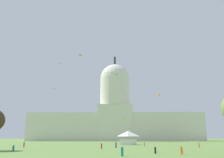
{
  "coord_description": "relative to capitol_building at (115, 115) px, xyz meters",
  "views": [
    {
      "loc": [
        3.66,
        -33.37,
        3.3
      ],
      "look_at": [
        1.23,
        80.31,
        31.4
      ],
      "focal_mm": 37.46,
      "sensor_mm": 36.0,
      "label": 1
    }
  ],
  "objects": [
    {
      "name": "person_maroon_edge_west",
      "position": [
        -2.72,
        -123.02,
        -19.67
      ],
      "size": [
        0.49,
        0.49,
        1.51
      ],
      "rotation": [
        0.0,
        0.0,
        2.28
      ],
      "color": "maroon",
      "rests_on": "ground_plane"
    },
    {
      "name": "kite_turquoise_mid",
      "position": [
        -25.76,
        -26.38,
        13.12
      ],
      "size": [
        1.65,
        1.64,
        0.29
      ],
      "rotation": [
        0.0,
        0.0,
        3.92
      ],
      "color": "teal"
    },
    {
      "name": "kite_blue_mid",
      "position": [
        -40.02,
        -42.01,
        13.26
      ],
      "size": [
        1.61,
        1.46,
        3.36
      ],
      "rotation": [
        0.0,
        0.0,
        3.81
      ],
      "color": "blue"
    },
    {
      "name": "person_red_near_tree_east",
      "position": [
        -27.78,
        -115.61,
        -19.56
      ],
      "size": [
        0.5,
        0.5,
        1.74
      ],
      "rotation": [
        0.0,
        0.0,
        5.09
      ],
      "color": "red",
      "rests_on": "ground_plane"
    },
    {
      "name": "person_teal_deep_crowd",
      "position": [
        2.56,
        -149.25,
        -19.57
      ],
      "size": [
        0.44,
        0.44,
        1.73
      ],
      "rotation": [
        0.0,
        0.0,
        3.17
      ],
      "color": "#1E757A",
      "rests_on": "ground_plane"
    },
    {
      "name": "event_tent",
      "position": [
        6.36,
        -90.94,
        -17.46
      ],
      "size": [
        7.62,
        6.79,
        5.64
      ],
      "rotation": [
        0.0,
        0.0,
        -0.12
      ],
      "color": "white",
      "rests_on": "ground_plane"
    },
    {
      "name": "person_orange_front_center",
      "position": [
        27.3,
        -115.27,
        -19.62
      ],
      "size": [
        0.41,
        0.41,
        1.62
      ],
      "rotation": [
        0.0,
        0.0,
        0.06
      ],
      "color": "orange",
      "rests_on": "ground_plane"
    },
    {
      "name": "kite_orange_mid",
      "position": [
        -8.61,
        -131.06,
        4.36
      ],
      "size": [
        0.91,
        1.75,
        0.24
      ],
      "rotation": [
        0.0,
        0.0,
        4.48
      ],
      "color": "orange"
    },
    {
      "name": "capitol_building",
      "position": [
        0.0,
        0.0,
        0.0
      ],
      "size": [
        137.79,
        24.38,
        70.38
      ],
      "color": "silver",
      "rests_on": "ground_plane"
    },
    {
      "name": "person_orange_near_tent",
      "position": [
        14.09,
        -144.33,
        -19.7
      ],
      "size": [
        0.66,
        0.66,
        1.49
      ],
      "rotation": [
        0.0,
        0.0,
        3.85
      ],
      "color": "orange",
      "rests_on": "ground_plane"
    },
    {
      "name": "person_teal_near_tree_west",
      "position": [
        -22.36,
        -135.78,
        -19.69
      ],
      "size": [
        0.58,
        0.58,
        1.5
      ],
      "rotation": [
        0.0,
        0.0,
        5.62
      ],
      "color": "#1E757A",
      "rests_on": "ground_plane"
    },
    {
      "name": "kite_yellow_high",
      "position": [
        -13.62,
        -99.19,
        26.73
      ],
      "size": [
        1.22,
        1.38,
        3.08
      ],
      "rotation": [
        0.0,
        0.0,
        1.34
      ],
      "color": "yellow"
    },
    {
      "name": "person_tan_mid_right",
      "position": [
        11.46,
        -104.93,
        -19.59
      ],
      "size": [
        0.56,
        0.56,
        1.7
      ],
      "rotation": [
        0.0,
        0.0,
        1.28
      ],
      "color": "tan",
      "rests_on": "ground_plane"
    },
    {
      "name": "kite_white_mid",
      "position": [
        10.18,
        -110.46,
        13.78
      ],
      "size": [
        0.91,
        1.8,
        3.42
      ],
      "rotation": [
        0.0,
        0.0,
        4.7
      ],
      "color": "white"
    },
    {
      "name": "person_navy_front_left",
      "position": [
        1.35,
        -117.56,
        -19.57
      ],
      "size": [
        0.43,
        0.43,
        1.73
      ],
      "rotation": [
        0.0,
        0.0,
        3.0
      ],
      "color": "navy",
      "rests_on": "ground_plane"
    },
    {
      "name": "person_black_lawn_far_left",
      "position": [
        9.28,
        -143.04,
        -19.69
      ],
      "size": [
        0.49,
        0.49,
        1.48
      ],
      "rotation": [
        0.0,
        0.0,
        0.85
      ],
      "color": "black",
      "rests_on": "ground_plane"
    },
    {
      "name": "kite_cyan_high",
      "position": [
        -38.8,
        -34.1,
        33.33
      ],
      "size": [
        1.05,
        0.31,
        2.69
      ],
      "rotation": [
        0.0,
        0.0,
        5.29
      ],
      "color": "#33BCDB"
    },
    {
      "name": "kite_green_high",
      "position": [
        1.65,
        -59.99,
        18.16
      ],
      "size": [
        0.76,
        0.71,
        2.55
      ],
      "rotation": [
        0.0,
        0.0,
        1.71
      ],
      "color": "green"
    },
    {
      "name": "kite_gold_mid",
      "position": [
        29.06,
        -40.21,
        9.39
      ],
      "size": [
        1.47,
        1.49,
        4.75
      ],
      "rotation": [
        0.0,
        0.0,
        5.62
      ],
      "color": "gold"
    },
    {
      "name": "kite_lime_low",
      "position": [
        5.47,
        -45.01,
        -6.05
      ],
      "size": [
        1.45,
        1.44,
        1.25
      ],
      "rotation": [
        0.0,
        0.0,
        3.96
      ],
      "color": "#8CD133"
    }
  ]
}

